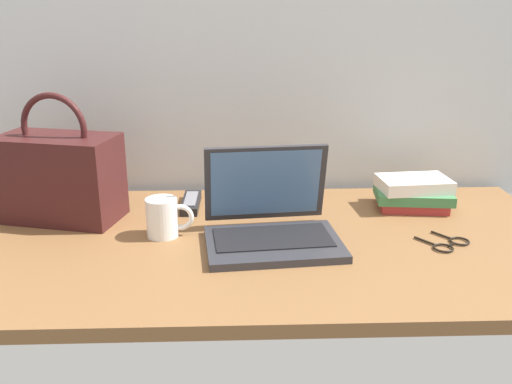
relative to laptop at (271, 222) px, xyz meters
The scene contains 7 objects.
desk 0.10m from the laptop, behind, with size 1.60×0.76×0.03m.
laptop is the anchor object (origin of this frame).
coffee_mug 0.26m from the laptop, behind, with size 0.11×0.08×0.10m.
remote_control_near 0.32m from the laptop, 130.79° to the left, with size 0.05×0.16×0.02m.
eyeglasses 0.42m from the laptop, ahead, with size 0.13×0.14×0.01m.
handbag 0.56m from the laptop, 162.94° to the left, with size 0.33×0.23×0.33m.
book_stack 0.46m from the laptop, 27.43° to the left, with size 0.21×0.16×0.09m.
Camera 1 is at (-0.01, -1.25, 0.57)m, focal length 39.87 mm.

